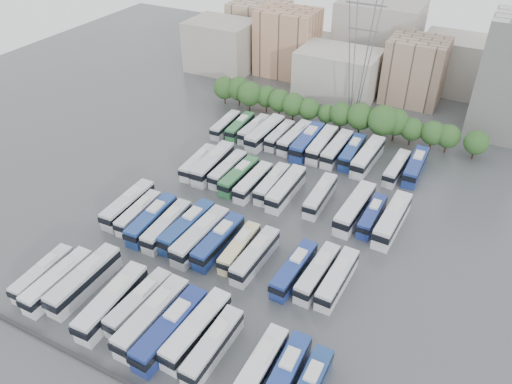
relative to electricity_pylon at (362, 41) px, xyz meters
The scene contains 52 objects.
ground 53.41m from the electricity_pylon, 92.29° to the right, with size 220.00×220.00×0.00m, color #424447.
parapet 85.04m from the electricity_pylon, 91.38° to the right, with size 56.00×0.50×0.50m, color #2D2D30.
tree_line 16.59m from the electricity_pylon, 109.30° to the right, with size 65.26×7.99×8.54m.
city_buildings 26.15m from the electricity_pylon, 113.40° to the left, with size 102.00×35.00×20.00m.
electricity_pylon is the anchor object (origin of this frame).
bus_r0_s0 80.39m from the electricity_pylon, 107.37° to the right, with size 2.96×11.23×3.49m.
bus_r0_s1 79.57m from the electricity_pylon, 105.03° to the right, with size 2.78×12.40×3.88m.
bus_r0_s2 77.00m from the electricity_pylon, 102.89° to the right, with size 2.95×13.34×4.18m.
bus_r0_s4 77.25m from the electricity_pylon, 97.81° to the right, with size 3.55×13.58×4.22m.
bus_r0_s5 75.21m from the electricity_pylon, 95.40° to the right, with size 3.16×12.12×3.77m.
bus_r0_s6 76.24m from the electricity_pylon, 92.75° to the right, with size 3.27×13.69×4.27m.
bus_r0_s7 76.65m from the electricity_pylon, 90.15° to the right, with size 3.40×13.72×4.28m.
bus_r0_s8 75.20m from the electricity_pylon, 87.76° to the right, with size 3.43×13.06×4.06m.
bus_r0_s9 76.57m from the electricity_pylon, 85.33° to the right, with size 2.72×11.88×3.72m.
bus_r0_s11 77.80m from the electricity_pylon, 80.21° to the right, with size 2.72×12.31×3.86m.
bus_r0_s12 77.87m from the electricity_pylon, 77.74° to the right, with size 3.02×12.14×3.78m.
bus_r1_s0 62.43m from the electricity_pylon, 112.73° to the right, with size 3.09×12.60×3.93m.
bus_r1_s1 62.25m from the electricity_pylon, 109.71° to the right, with size 2.92×11.13×3.46m.
bus_r1_s2 61.81m from the electricity_pylon, 106.47° to the right, with size 3.31×12.47×3.88m.
bus_r1_s3 61.12m from the electricity_pylon, 103.35° to the right, with size 3.17×12.19×3.79m.
bus_r1_s4 59.25m from the electricity_pylon, 100.42° to the right, with size 3.30×12.97×4.04m.
bus_r1_s5 59.73m from the electricity_pylon, 97.01° to the right, with size 3.42×13.59×4.23m.
bus_r1_s6 59.10m from the electricity_pylon, 93.92° to the right, with size 3.07×12.51×3.90m.
bus_r1_s7 58.72m from the electricity_pylon, 90.16° to the right, with size 2.71×11.00×3.43m.
bus_r1_s8 59.35m from the electricity_pylon, 86.97° to the right, with size 2.96×12.10×3.77m.
bus_r1_s10 60.03m from the electricity_pylon, 80.39° to the right, with size 3.08×11.84×3.68m.
bus_r1_s11 59.76m from the electricity_pylon, 76.86° to the right, with size 3.12×11.91×3.70m.
bus_r1_s12 60.30m from the electricity_pylon, 73.84° to the right, with size 2.92×11.91×3.72m.
bus_r2_s1 45.81m from the electricity_pylon, 118.22° to the right, with size 3.01×11.32×3.52m.
bus_r2_s2 43.85m from the electricity_pylon, 114.79° to the right, with size 3.52×13.51×4.20m.
bus_r2_s3 42.79m from the electricity_pylon, 110.10° to the right, with size 2.58×11.49×3.60m.
bus_r2_s4 42.94m from the electricity_pylon, 105.14° to the right, with size 2.94×11.83×3.69m.
bus_r2_s5 42.76m from the electricity_pylon, 100.16° to the right, with size 2.74×11.60×3.63m.
bus_r2_s6 41.22m from the electricity_pylon, 95.37° to the right, with size 2.69×11.55×3.61m.
bus_r2_s7 41.45m from the electricity_pylon, 90.60° to the right, with size 2.78×12.69×3.98m.
bus_r2_s9 41.05m from the electricity_pylon, 80.74° to the right, with size 2.84×11.85×3.70m.
bus_r2_s11 43.47m from the electricity_pylon, 71.21° to the right, with size 3.60×13.69×4.26m.
bus_r2_s12 44.84m from the electricity_pylon, 67.06° to the right, with size 2.45×10.81×3.39m.
bus_r2_s13 46.05m from the electricity_pylon, 62.78° to the right, with size 3.51×13.70×4.26m.
bus_r3_s0 35.67m from the electricity_pylon, 138.83° to the right, with size 2.79×10.89×3.39m.
bus_r3_s1 33.04m from the electricity_pylon, 135.71° to the right, with size 2.87×10.92×3.39m.
bus_r3_s2 30.86m from the electricity_pylon, 130.73° to the right, with size 2.71×11.15×3.48m.
bus_r3_s3 29.70m from the electricity_pylon, 123.24° to the right, with size 3.46×13.58×4.23m.
bus_r3_s4 27.84m from the electricity_pylon, 118.07° to the right, with size 2.60×11.00×3.44m.
bus_r3_s5 26.44m from the electricity_pylon, 109.79° to the right, with size 3.25×12.44×3.87m.
bus_r3_s6 26.15m from the electricity_pylon, 100.49° to the right, with size 3.05×13.52×4.23m.
bus_r3_s7 25.62m from the electricity_pylon, 91.54° to the right, with size 3.09×12.88×4.02m.
bus_r3_s8 25.92m from the electricity_pylon, 81.40° to the right, with size 2.97×12.72×3.98m.
bus_r3_s9 26.26m from the electricity_pylon, 72.22° to the right, with size 2.88×11.94×3.73m.
bus_r3_s10 27.64m from the electricity_pylon, 63.98° to the right, with size 3.47×13.51×4.21m.
bus_r3_s12 31.33m from the electricity_pylon, 52.72° to the right, with size 2.95×11.34×3.53m.
bus_r3_s13 31.71m from the electricity_pylon, 44.40° to the right, with size 2.75×12.41×3.89m.
Camera 1 is at (31.92, -58.20, 54.73)m, focal length 35.00 mm.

